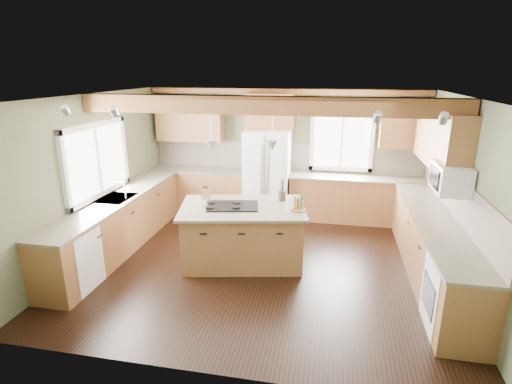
# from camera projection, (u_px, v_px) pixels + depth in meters

# --- Properties ---
(floor) EXTENTS (5.60, 5.60, 0.00)m
(floor) POSITION_uv_depth(u_px,v_px,m) (263.00, 263.00, 6.38)
(floor) COLOR black
(floor) RESTS_ON ground
(ceiling) EXTENTS (5.60, 5.60, 0.00)m
(ceiling) POSITION_uv_depth(u_px,v_px,m) (264.00, 96.00, 5.61)
(ceiling) COLOR silver
(ceiling) RESTS_ON wall_back
(wall_back) EXTENTS (5.60, 0.00, 5.60)m
(wall_back) POSITION_uv_depth(u_px,v_px,m) (285.00, 152.00, 8.34)
(wall_back) COLOR #51583E
(wall_back) RESTS_ON ground
(wall_left) EXTENTS (0.00, 5.00, 5.00)m
(wall_left) POSITION_uv_depth(u_px,v_px,m) (95.00, 176.00, 6.51)
(wall_left) COLOR #51583E
(wall_left) RESTS_ON ground
(wall_right) EXTENTS (0.00, 5.00, 5.00)m
(wall_right) POSITION_uv_depth(u_px,v_px,m) (464.00, 196.00, 5.48)
(wall_right) COLOR #51583E
(wall_right) RESTS_ON ground
(ceiling_beam) EXTENTS (5.55, 0.26, 0.26)m
(ceiling_beam) POSITION_uv_depth(u_px,v_px,m) (265.00, 105.00, 5.67)
(ceiling_beam) COLOR brown
(ceiling_beam) RESTS_ON ceiling
(soffit_trim) EXTENTS (5.55, 0.20, 0.10)m
(soffit_trim) POSITION_uv_depth(u_px,v_px,m) (285.00, 91.00, 7.88)
(soffit_trim) COLOR brown
(soffit_trim) RESTS_ON ceiling
(backsplash_back) EXTENTS (5.58, 0.03, 0.58)m
(backsplash_back) POSITION_uv_depth(u_px,v_px,m) (284.00, 156.00, 8.35)
(backsplash_back) COLOR brown
(backsplash_back) RESTS_ON wall_back
(backsplash_right) EXTENTS (0.03, 3.70, 0.58)m
(backsplash_right) POSITION_uv_depth(u_px,v_px,m) (461.00, 201.00, 5.56)
(backsplash_right) COLOR brown
(backsplash_right) RESTS_ON wall_right
(base_cab_back_left) EXTENTS (2.02, 0.60, 0.88)m
(base_cab_back_left) POSITION_uv_depth(u_px,v_px,m) (200.00, 191.00, 8.64)
(base_cab_back_left) COLOR brown
(base_cab_back_left) RESTS_ON floor
(counter_back_left) EXTENTS (2.06, 0.64, 0.04)m
(counter_back_left) POSITION_uv_depth(u_px,v_px,m) (199.00, 170.00, 8.51)
(counter_back_left) COLOR brown
(counter_back_left) RESTS_ON base_cab_back_left
(base_cab_back_right) EXTENTS (2.62, 0.60, 0.88)m
(base_cab_back_right) POSITION_uv_depth(u_px,v_px,m) (355.00, 200.00, 8.04)
(base_cab_back_right) COLOR brown
(base_cab_back_right) RESTS_ON floor
(counter_back_right) EXTENTS (2.66, 0.64, 0.04)m
(counter_back_right) POSITION_uv_depth(u_px,v_px,m) (357.00, 178.00, 7.90)
(counter_back_right) COLOR brown
(counter_back_right) RESTS_ON base_cab_back_right
(base_cab_left) EXTENTS (0.60, 3.70, 0.88)m
(base_cab_left) POSITION_uv_depth(u_px,v_px,m) (119.00, 225.00, 6.76)
(base_cab_left) COLOR brown
(base_cab_left) RESTS_ON floor
(counter_left) EXTENTS (0.64, 3.74, 0.04)m
(counter_left) POSITION_uv_depth(u_px,v_px,m) (116.00, 199.00, 6.62)
(counter_left) COLOR brown
(counter_left) RESTS_ON base_cab_left
(base_cab_right) EXTENTS (0.60, 3.70, 0.88)m
(base_cab_right) POSITION_uv_depth(u_px,v_px,m) (432.00, 249.00, 5.84)
(base_cab_right) COLOR brown
(base_cab_right) RESTS_ON floor
(counter_right) EXTENTS (0.64, 3.74, 0.04)m
(counter_right) POSITION_uv_depth(u_px,v_px,m) (436.00, 220.00, 5.70)
(counter_right) COLOR brown
(counter_right) RESTS_ON base_cab_right
(upper_cab_back_left) EXTENTS (1.40, 0.35, 0.90)m
(upper_cab_back_left) POSITION_uv_depth(u_px,v_px,m) (190.00, 119.00, 8.35)
(upper_cab_back_left) COLOR brown
(upper_cab_back_left) RESTS_ON wall_back
(upper_cab_over_fridge) EXTENTS (0.96, 0.35, 0.70)m
(upper_cab_over_fridge) POSITION_uv_depth(u_px,v_px,m) (270.00, 111.00, 7.98)
(upper_cab_over_fridge) COLOR brown
(upper_cab_over_fridge) RESTS_ON wall_back
(upper_cab_right) EXTENTS (0.35, 2.20, 0.90)m
(upper_cab_right) POSITION_uv_depth(u_px,v_px,m) (441.00, 138.00, 6.16)
(upper_cab_right) COLOR brown
(upper_cab_right) RESTS_ON wall_right
(upper_cab_back_corner) EXTENTS (0.90, 0.35, 0.90)m
(upper_cab_back_corner) POSITION_uv_depth(u_px,v_px,m) (405.00, 125.00, 7.56)
(upper_cab_back_corner) COLOR brown
(upper_cab_back_corner) RESTS_ON wall_back
(window_left) EXTENTS (0.04, 1.60, 1.05)m
(window_left) POSITION_uv_depth(u_px,v_px,m) (96.00, 160.00, 6.48)
(window_left) COLOR white
(window_left) RESTS_ON wall_left
(window_back) EXTENTS (1.10, 0.04, 1.00)m
(window_back) POSITION_uv_depth(u_px,v_px,m) (341.00, 142.00, 8.03)
(window_back) COLOR white
(window_back) RESTS_ON wall_back
(sink) EXTENTS (0.50, 0.65, 0.03)m
(sink) POSITION_uv_depth(u_px,v_px,m) (116.00, 199.00, 6.62)
(sink) COLOR #262628
(sink) RESTS_ON counter_left
(faucet) EXTENTS (0.02, 0.02, 0.28)m
(faucet) POSITION_uv_depth(u_px,v_px,m) (125.00, 191.00, 6.54)
(faucet) COLOR #B2B2B7
(faucet) RESTS_ON sink
(dishwasher) EXTENTS (0.60, 0.60, 0.84)m
(dishwasher) POSITION_uv_depth(u_px,v_px,m) (72.00, 260.00, 5.54)
(dishwasher) COLOR white
(dishwasher) RESTS_ON floor
(oven) EXTENTS (0.60, 0.72, 0.84)m
(oven) POSITION_uv_depth(u_px,v_px,m) (456.00, 298.00, 4.62)
(oven) COLOR white
(oven) RESTS_ON floor
(microwave) EXTENTS (0.40, 0.70, 0.38)m
(microwave) POSITION_uv_depth(u_px,v_px,m) (451.00, 178.00, 5.40)
(microwave) COLOR white
(microwave) RESTS_ON wall_right
(pendant_left) EXTENTS (0.18, 0.18, 0.16)m
(pendant_left) POSITION_uv_depth(u_px,v_px,m) (211.00, 146.00, 5.91)
(pendant_left) COLOR #B2B2B7
(pendant_left) RESTS_ON ceiling
(pendant_right) EXTENTS (0.18, 0.18, 0.16)m
(pendant_right) POSITION_uv_depth(u_px,v_px,m) (272.00, 145.00, 5.91)
(pendant_right) COLOR #B2B2B7
(pendant_right) RESTS_ON ceiling
(refrigerator) EXTENTS (0.90, 0.74, 1.80)m
(refrigerator) POSITION_uv_depth(u_px,v_px,m) (267.00, 174.00, 8.16)
(refrigerator) COLOR white
(refrigerator) RESTS_ON floor
(island) EXTENTS (1.98, 1.44, 0.88)m
(island) POSITION_uv_depth(u_px,v_px,m) (243.00, 235.00, 6.34)
(island) COLOR brown
(island) RESTS_ON floor
(island_top) EXTENTS (2.12, 1.58, 0.04)m
(island_top) POSITION_uv_depth(u_px,v_px,m) (242.00, 208.00, 6.20)
(island_top) COLOR brown
(island_top) RESTS_ON island
(cooktop) EXTENTS (0.87, 0.67, 0.02)m
(cooktop) POSITION_uv_depth(u_px,v_px,m) (233.00, 206.00, 6.19)
(cooktop) COLOR black
(cooktop) RESTS_ON island_top
(knife_block) EXTENTS (0.12, 0.10, 0.18)m
(knife_block) POSITION_uv_depth(u_px,v_px,m) (206.00, 194.00, 6.51)
(knife_block) COLOR brown
(knife_block) RESTS_ON island_top
(utensil_crock) EXTENTS (0.16, 0.16, 0.16)m
(utensil_crock) POSITION_uv_depth(u_px,v_px,m) (282.00, 196.00, 6.46)
(utensil_crock) COLOR #484139
(utensil_crock) RESTS_ON island_top
(bottle_tray) EXTENTS (0.34, 0.34, 0.23)m
(bottle_tray) POSITION_uv_depth(u_px,v_px,m) (298.00, 203.00, 6.01)
(bottle_tray) COLOR brown
(bottle_tray) RESTS_ON island_top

